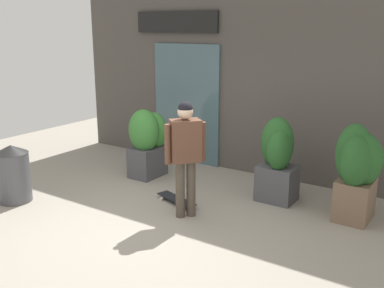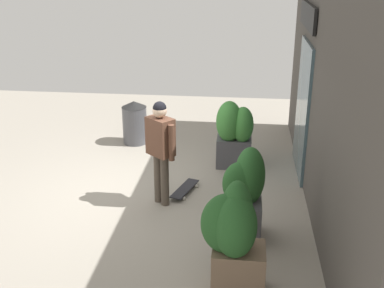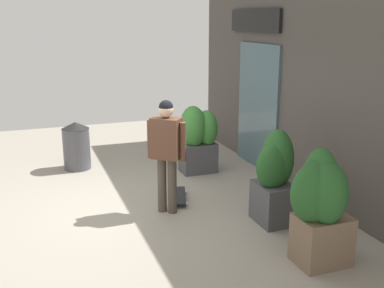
{
  "view_description": "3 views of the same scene",
  "coord_description": "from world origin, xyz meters",
  "px_view_note": "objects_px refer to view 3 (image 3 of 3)",
  "views": [
    {
      "loc": [
        3.58,
        -4.3,
        2.65
      ],
      "look_at": [
        0.03,
        1.03,
        0.94
      ],
      "focal_mm": 41.64,
      "sensor_mm": 36.0,
      "label": 1
    },
    {
      "loc": [
        6.82,
        1.79,
        3.62
      ],
      "look_at": [
        0.03,
        1.03,
        0.94
      ],
      "focal_mm": 44.57,
      "sensor_mm": 36.0,
      "label": 2
    },
    {
      "loc": [
        6.29,
        -1.26,
        2.75
      ],
      "look_at": [
        0.03,
        1.03,
        0.94
      ],
      "focal_mm": 43.29,
      "sensor_mm": 36.0,
      "label": 3
    }
  ],
  "objects_px": {
    "planter_box_right": "(198,137)",
    "trash_bin": "(76,145)",
    "skateboard": "(179,196)",
    "planter_box_mid": "(275,176)",
    "skateboarder": "(167,145)",
    "planter_box_left": "(321,202)"
  },
  "relations": [
    {
      "from": "planter_box_right",
      "to": "trash_bin",
      "type": "bearing_deg",
      "value": -115.28
    },
    {
      "from": "skateboard",
      "to": "planter_box_right",
      "type": "height_order",
      "value": "planter_box_right"
    },
    {
      "from": "planter_box_left",
      "to": "planter_box_right",
      "type": "relative_size",
      "value": 1.11
    },
    {
      "from": "planter_box_left",
      "to": "trash_bin",
      "type": "height_order",
      "value": "planter_box_left"
    },
    {
      "from": "planter_box_left",
      "to": "planter_box_mid",
      "type": "height_order",
      "value": "planter_box_left"
    },
    {
      "from": "planter_box_mid",
      "to": "skateboard",
      "type": "bearing_deg",
      "value": -141.31
    },
    {
      "from": "skateboard",
      "to": "planter_box_right",
      "type": "distance_m",
      "value": 1.52
    },
    {
      "from": "skateboarder",
      "to": "planter_box_right",
      "type": "distance_m",
      "value": 1.92
    },
    {
      "from": "skateboarder",
      "to": "planter_box_right",
      "type": "relative_size",
      "value": 1.34
    },
    {
      "from": "planter_box_right",
      "to": "skateboard",
      "type": "bearing_deg",
      "value": -33.16
    },
    {
      "from": "planter_box_left",
      "to": "trash_bin",
      "type": "xyz_separation_m",
      "value": [
        -4.56,
        -2.18,
        -0.32
      ]
    },
    {
      "from": "planter_box_mid",
      "to": "trash_bin",
      "type": "relative_size",
      "value": 1.46
    },
    {
      "from": "skateboarder",
      "to": "planter_box_left",
      "type": "distance_m",
      "value": 2.36
    },
    {
      "from": "skateboarder",
      "to": "planter_box_mid",
      "type": "xyz_separation_m",
      "value": [
        0.83,
        1.29,
        -0.35
      ]
    },
    {
      "from": "planter_box_left",
      "to": "skateboard",
      "type": "bearing_deg",
      "value": -160.34
    },
    {
      "from": "skateboard",
      "to": "planter_box_mid",
      "type": "distance_m",
      "value": 1.68
    },
    {
      "from": "skateboard",
      "to": "planter_box_left",
      "type": "height_order",
      "value": "planter_box_left"
    },
    {
      "from": "trash_bin",
      "to": "planter_box_right",
      "type": "bearing_deg",
      "value": 64.72
    },
    {
      "from": "skateboard",
      "to": "planter_box_left",
      "type": "relative_size",
      "value": 0.57
    },
    {
      "from": "skateboarder",
      "to": "trash_bin",
      "type": "distance_m",
      "value": 2.78
    },
    {
      "from": "trash_bin",
      "to": "planter_box_mid",
      "type": "bearing_deg",
      "value": 34.26
    },
    {
      "from": "planter_box_right",
      "to": "trash_bin",
      "type": "height_order",
      "value": "planter_box_right"
    }
  ]
}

